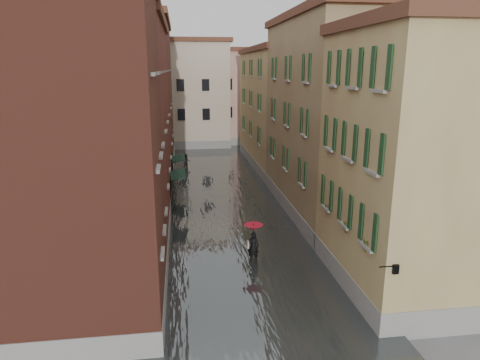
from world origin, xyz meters
TOP-DOWN VIEW (x-y plane):
  - ground at (0.00, 0.00)m, footprint 120.00×120.00m
  - floodwater at (0.00, 13.00)m, footprint 10.00×60.00m
  - building_left_near at (-7.00, -2.00)m, footprint 6.00×8.00m
  - building_left_mid at (-7.00, 9.00)m, footprint 6.00×14.00m
  - building_left_far at (-7.00, 24.00)m, footprint 6.00×16.00m
  - building_right_near at (7.00, -2.00)m, footprint 6.00×8.00m
  - building_right_mid at (7.00, 9.00)m, footprint 6.00×14.00m
  - building_right_far at (7.00, 24.00)m, footprint 6.00×16.00m
  - building_end_cream at (-3.00, 38.00)m, footprint 12.00×9.00m
  - building_end_pink at (6.00, 40.00)m, footprint 10.00×9.00m
  - awning_near at (-3.49, 11.03)m, footprint 1.09×2.89m
  - awning_far at (-3.49, 16.81)m, footprint 1.09×2.71m
  - wall_lantern at (4.33, -6.00)m, footprint 0.71×0.22m
  - window_planters at (4.12, -2.06)m, footprint 0.59×5.48m
  - pedestrian_main at (0.47, 1.54)m, footprint 1.02×1.02m
  - pedestrian_far at (-2.65, 23.69)m, footprint 0.88×0.77m

SIDE VIEW (x-z plane):
  - ground at x=0.00m, z-range 0.00..0.00m
  - floodwater at x=0.00m, z-range 0.00..0.20m
  - pedestrian_far at x=-2.65m, z-range 0.00..1.53m
  - pedestrian_main at x=0.47m, z-range 0.26..2.32m
  - awning_far at x=-3.49m, z-range 1.06..3.86m
  - awning_near at x=-3.49m, z-range 1.06..3.86m
  - wall_lantern at x=4.33m, z-range 2.83..3.18m
  - window_planters at x=4.12m, z-range 3.09..3.93m
  - building_right_near at x=7.00m, z-range 0.00..11.50m
  - building_right_far at x=7.00m, z-range 0.00..11.50m
  - building_end_pink at x=6.00m, z-range 0.00..12.00m
  - building_left_mid at x=-7.00m, z-range 0.00..12.50m
  - building_left_near at x=-7.00m, z-range 0.00..13.00m
  - building_right_mid at x=7.00m, z-range 0.00..13.00m
  - building_end_cream at x=-3.00m, z-range 0.00..13.00m
  - building_left_far at x=-7.00m, z-range 0.00..14.00m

